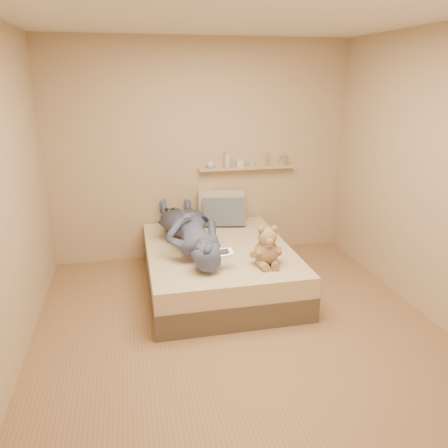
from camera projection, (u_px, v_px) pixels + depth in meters
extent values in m
plane|color=#956C4D|center=(240.00, 331.00, 3.90)|extent=(3.80, 3.80, 0.00)
plane|color=silver|center=(244.00, 11.00, 3.07)|extent=(3.80, 3.80, 0.00)
plane|color=tan|center=(202.00, 152.00, 5.24)|extent=(3.60, 0.00, 3.60)
plane|color=tan|center=(363.00, 305.00, 1.72)|extent=(3.60, 0.00, 3.60)
plane|color=tan|center=(439.00, 179.00, 3.85)|extent=(0.00, 3.80, 3.80)
cube|color=brown|center=(218.00, 275.00, 4.72)|extent=(1.50, 1.90, 0.25)
cube|color=beige|center=(218.00, 256.00, 4.65)|extent=(1.48, 1.88, 0.20)
cube|color=silver|center=(223.00, 253.00, 4.03)|extent=(0.20, 0.11, 0.06)
cube|color=black|center=(224.00, 251.00, 4.02)|extent=(0.11, 0.06, 0.03)
sphere|color=#A17958|center=(266.00, 252.00, 4.16)|extent=(0.24, 0.24, 0.24)
sphere|color=tan|center=(267.00, 237.00, 4.09)|extent=(0.18, 0.18, 0.18)
sphere|color=#8E6A4E|center=(261.00, 230.00, 4.05)|extent=(0.07, 0.07, 0.07)
sphere|color=#9D7756|center=(274.00, 229.00, 4.07)|extent=(0.07, 0.07, 0.07)
sphere|color=#9F8057|center=(269.00, 242.00, 4.02)|extent=(0.07, 0.07, 0.07)
cylinder|color=#A28456|center=(256.00, 253.00, 4.11)|extent=(0.10, 0.17, 0.14)
cylinder|color=#90634D|center=(278.00, 251.00, 4.14)|extent=(0.12, 0.17, 0.14)
cylinder|color=#A28556|center=(263.00, 265.00, 4.08)|extent=(0.10, 0.17, 0.08)
cylinder|color=#886448|center=(275.00, 264.00, 4.10)|extent=(0.11, 0.17, 0.08)
cylinder|color=beige|center=(267.00, 244.00, 4.11)|extent=(0.13, 0.13, 0.02)
sphere|color=black|center=(171.00, 223.00, 5.07)|extent=(0.19, 0.19, 0.19)
sphere|color=black|center=(170.00, 214.00, 5.02)|extent=(0.12, 0.12, 0.12)
sphere|color=black|center=(166.00, 209.00, 5.00)|extent=(0.05, 0.05, 0.05)
sphere|color=black|center=(174.00, 209.00, 5.01)|extent=(0.05, 0.05, 0.05)
cube|color=beige|center=(221.00, 206.00, 5.36)|extent=(0.58, 0.33, 0.42)
cube|color=slate|center=(224.00, 212.00, 5.24)|extent=(0.53, 0.31, 0.36)
imported|color=#45506D|center=(189.00, 229.00, 4.58)|extent=(0.72, 1.68, 0.39)
cube|color=tan|center=(247.00, 168.00, 5.36)|extent=(1.20, 0.12, 0.03)
imported|color=silver|center=(210.00, 163.00, 5.24)|extent=(0.11, 0.11, 0.12)
imported|color=silver|center=(227.00, 159.00, 5.27)|extent=(0.11, 0.11, 0.21)
cylinder|color=silver|center=(240.00, 164.00, 5.33)|extent=(0.10, 0.10, 0.08)
cylinder|color=beige|center=(252.00, 164.00, 5.36)|extent=(0.07, 0.07, 0.06)
cylinder|color=silver|center=(267.00, 159.00, 5.38)|extent=(0.03, 0.03, 0.15)
imported|color=silver|center=(284.00, 159.00, 5.43)|extent=(0.10, 0.10, 0.16)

